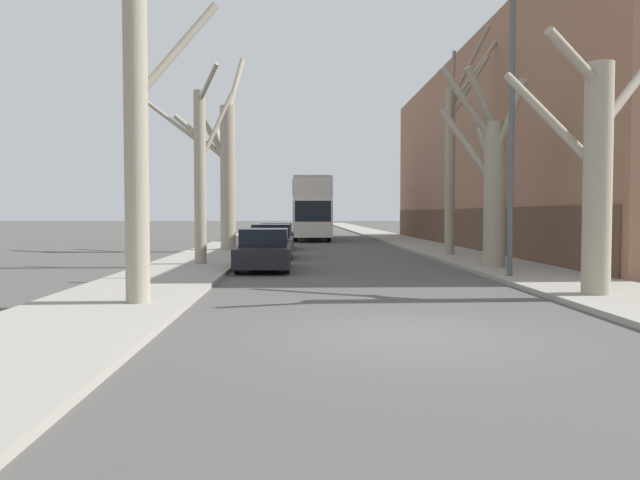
{
  "coord_description": "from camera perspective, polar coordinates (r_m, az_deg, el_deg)",
  "views": [
    {
      "loc": [
        -1.67,
        -9.58,
        1.89
      ],
      "look_at": [
        -0.27,
        30.16,
        0.2
      ],
      "focal_mm": 35.0,
      "sensor_mm": 36.0,
      "label": 1
    }
  ],
  "objects": [
    {
      "name": "parked_car_2",
      "position": [
        33.32,
        -3.98,
        0.31
      ],
      "size": [
        1.79,
        4.41,
        1.38
      ],
      "color": "black",
      "rests_on": "ground"
    },
    {
      "name": "lamp_post",
      "position": [
        18.74,
        16.87,
        12.15
      ],
      "size": [
        1.4,
        0.2,
        9.23
      ],
      "color": "#4C4F54",
      "rests_on": "ground"
    },
    {
      "name": "street_tree_left_1",
      "position": [
        22.36,
        -10.92,
        6.18
      ],
      "size": [
        3.12,
        2.26,
        6.87
      ],
      "color": "gray",
      "rests_on": "ground"
    },
    {
      "name": "parked_car_0",
      "position": [
        21.04,
        -5.12,
        -0.95
      ],
      "size": [
        1.76,
        4.28,
        1.38
      ],
      "color": "black",
      "rests_on": "ground"
    },
    {
      "name": "street_tree_right_2",
      "position": [
        27.79,
        12.06,
        7.56
      ],
      "size": [
        2.53,
        2.96,
        9.51
      ],
      "color": "gray",
      "rests_on": "ground"
    },
    {
      "name": "street_tree_left_0",
      "position": [
        13.06,
        -16.39,
        11.78
      ],
      "size": [
        3.62,
        2.62,
        9.4
      ],
      "color": "gray",
      "rests_on": "ground"
    },
    {
      "name": "sidewalk_left",
      "position": [
        59.73,
        -5.67,
        0.67
      ],
      "size": [
        3.2,
        120.0,
        0.12
      ],
      "primitive_type": "cube",
      "color": "gray",
      "rests_on": "ground"
    },
    {
      "name": "street_tree_left_2",
      "position": [
        31.33,
        -8.59,
        6.45
      ],
      "size": [
        3.61,
        3.26,
        9.94
      ],
      "color": "gray",
      "rests_on": "ground"
    },
    {
      "name": "parked_car_1",
      "position": [
        26.68,
        -4.46,
        -0.18
      ],
      "size": [
        1.82,
        4.02,
        1.43
      ],
      "color": "#4C5156",
      "rests_on": "ground"
    },
    {
      "name": "street_tree_right_0",
      "position": [
        15.07,
        23.82,
        6.09
      ],
      "size": [
        3.48,
        3.35,
        5.72
      ],
      "color": "gray",
      "rests_on": "ground"
    },
    {
      "name": "sidewalk_right",
      "position": [
        60.04,
        4.81,
        0.68
      ],
      "size": [
        3.2,
        120.0,
        0.12
      ],
      "primitive_type": "cube",
      "color": "gray",
      "rests_on": "ground"
    },
    {
      "name": "street_tree_right_1",
      "position": [
        21.67,
        15.4,
        5.46
      ],
      "size": [
        2.57,
        3.12,
        6.76
      ],
      "color": "gray",
      "rests_on": "ground"
    },
    {
      "name": "double_decker_bus",
      "position": [
        44.89,
        -0.81,
        3.16
      ],
      "size": [
        2.6,
        10.28,
        4.35
      ],
      "color": "silver",
      "rests_on": "ground"
    },
    {
      "name": "ground_plane",
      "position": [
        9.91,
        7.82,
        -8.6
      ],
      "size": [
        300.0,
        300.0,
        0.0
      ],
      "primitive_type": "plane",
      "color": "#4C4947"
    },
    {
      "name": "building_facade_right",
      "position": [
        37.41,
        19.71,
        7.62
      ],
      "size": [
        10.08,
        36.95,
        10.76
      ],
      "color": "#93664C",
      "rests_on": "ground"
    }
  ]
}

